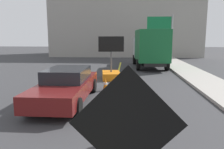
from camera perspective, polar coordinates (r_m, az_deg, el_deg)
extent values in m
cube|color=yellow|center=(6.26, -2.61, -15.96)|extent=(0.14, 36.00, 0.01)
cube|color=orange|center=(3.20, 3.91, -12.19)|extent=(1.56, 0.04, 1.56)
cube|color=black|center=(3.19, 3.92, -12.31)|extent=(1.63, 0.02, 1.63)
cube|color=black|center=(3.22, 3.91, -12.06)|extent=(0.28, 0.01, 0.52)
cube|color=orange|center=(14.52, -0.21, -0.25)|extent=(1.31, 1.92, 0.45)
cylinder|color=#4C4C4C|center=(14.39, -0.21, 3.19)|extent=(0.10, 0.10, 1.30)
cube|color=black|center=(14.31, -0.22, 7.67)|extent=(1.60, 0.27, 0.95)
sphere|color=yellow|center=(14.40, 1.98, 7.67)|extent=(0.09, 0.09, 0.09)
sphere|color=yellow|center=(14.38, 0.78, 7.68)|extent=(0.09, 0.09, 0.09)
sphere|color=yellow|center=(14.36, -0.43, 7.67)|extent=(0.09, 0.09, 0.09)
sphere|color=yellow|center=(14.35, -1.63, 7.67)|extent=(0.09, 0.09, 0.09)
sphere|color=yellow|center=(14.34, -2.32, 8.38)|extent=(0.09, 0.09, 0.09)
sphere|color=yellow|center=(14.35, -2.31, 6.95)|extent=(0.09, 0.09, 0.09)
cube|color=black|center=(20.38, 9.34, 3.47)|extent=(1.96, 6.66, 0.25)
cube|color=silver|center=(22.65, 8.59, 6.81)|extent=(2.48, 1.95, 1.90)
cube|color=#14592D|center=(19.29, 9.86, 7.26)|extent=(2.59, 4.58, 2.53)
cylinder|color=black|center=(22.49, 5.63, 3.79)|extent=(0.32, 0.91, 0.90)
cylinder|color=black|center=(22.78, 11.44, 3.72)|extent=(0.32, 0.91, 0.90)
cylinder|color=black|center=(18.31, 6.60, 2.45)|extent=(0.32, 0.91, 0.90)
cylinder|color=black|center=(18.67, 13.67, 2.38)|extent=(0.32, 0.91, 0.90)
cube|color=#591414|center=(9.60, -11.46, -3.39)|extent=(1.87, 5.20, 0.60)
cube|color=black|center=(9.74, -11.16, 0.10)|extent=(1.63, 2.35, 0.50)
cylinder|color=black|center=(7.85, -8.61, -8.12)|extent=(0.23, 0.66, 0.66)
cylinder|color=black|center=(8.41, -20.36, -7.43)|extent=(0.23, 0.66, 0.66)
cylinder|color=black|center=(11.10, -4.69, -2.80)|extent=(0.23, 0.66, 0.66)
cylinder|color=black|center=(11.50, -13.31, -2.59)|extent=(0.23, 0.66, 0.66)
cylinder|color=gray|center=(25.80, 14.76, 8.82)|extent=(0.18, 0.18, 5.00)
cube|color=#0F6033|center=(25.59, 11.78, 12.63)|extent=(2.60, 0.12, 1.30)
cube|color=white|center=(25.62, 11.77, 12.63)|extent=(1.82, 0.05, 0.18)
cube|color=gray|center=(33.68, 3.42, 14.07)|extent=(19.98, 8.85, 10.68)
cube|color=black|center=(5.97, -1.41, -17.18)|extent=(0.36, 0.36, 0.03)
cone|color=orange|center=(5.84, -1.42, -14.56)|extent=(0.28, 0.28, 0.57)
cylinder|color=white|center=(5.83, -1.42, -14.31)|extent=(0.19, 0.19, 0.08)
cube|color=black|center=(8.51, -0.87, -8.84)|extent=(0.36, 0.36, 0.03)
cone|color=orange|center=(8.41, -0.87, -6.75)|extent=(0.28, 0.28, 0.62)
cylinder|color=white|center=(8.40, -0.87, -6.55)|extent=(0.19, 0.19, 0.08)
cube|color=black|center=(11.40, -1.63, -4.06)|extent=(0.36, 0.36, 0.03)
cone|color=orange|center=(11.33, -1.64, -2.44)|extent=(0.28, 0.28, 0.63)
cylinder|color=white|center=(11.32, -1.64, -2.28)|extent=(0.19, 0.19, 0.08)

